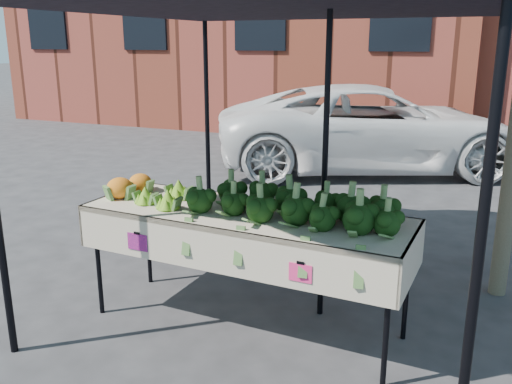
% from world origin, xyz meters
% --- Properties ---
extents(ground, '(90.00, 90.00, 0.00)m').
position_xyz_m(ground, '(0.00, 0.00, 0.00)').
color(ground, '#2D2D30').
extents(table, '(2.43, 0.90, 0.90)m').
position_xyz_m(table, '(-0.24, -0.06, 0.45)').
color(table, beige).
rests_on(table, ground).
extents(canopy, '(3.16, 3.16, 2.74)m').
position_xyz_m(canopy, '(-0.12, 0.42, 1.37)').
color(canopy, black).
rests_on(canopy, ground).
extents(broccoli_heap, '(1.54, 0.57, 0.26)m').
position_xyz_m(broccoli_heap, '(0.12, -0.03, 1.03)').
color(broccoli_heap, black).
rests_on(broccoli_heap, table).
extents(romanesco_cluster, '(0.43, 0.47, 0.20)m').
position_xyz_m(romanesco_cluster, '(-0.90, -0.07, 1.00)').
color(romanesco_cluster, '#81B22C').
rests_on(romanesco_cluster, table).
extents(cauliflower_pair, '(0.23, 0.43, 0.18)m').
position_xyz_m(cauliflower_pair, '(-1.27, 0.01, 0.99)').
color(cauliflower_pair, orange).
rests_on(cauliflower_pair, table).
extents(vehicle, '(2.25, 2.72, 5.09)m').
position_xyz_m(vehicle, '(-0.46, 5.57, 2.54)').
color(vehicle, white).
rests_on(vehicle, ground).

